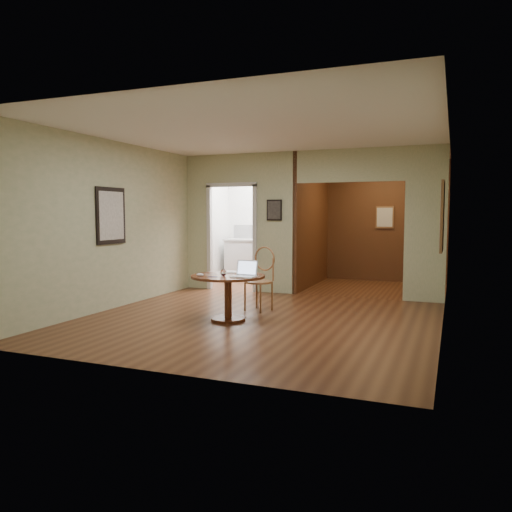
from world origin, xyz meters
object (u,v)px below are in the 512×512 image
at_px(chair, 261,275).
at_px(closed_laptop, 232,272).
at_px(dining_table, 228,287).
at_px(open_laptop, 245,272).

relative_size(chair, closed_laptop, 3.35).
bearing_deg(dining_table, closed_laptop, 103.27).
bearing_deg(dining_table, open_laptop, -16.22).
distance_m(chair, open_laptop, 1.03).
bearing_deg(closed_laptop, open_laptop, -54.23).
relative_size(chair, open_laptop, 2.99).
bearing_deg(dining_table, chair, 80.77).
bearing_deg(open_laptop, closed_laptop, 142.12).
bearing_deg(open_laptop, dining_table, 169.22).
relative_size(dining_table, chair, 1.04).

